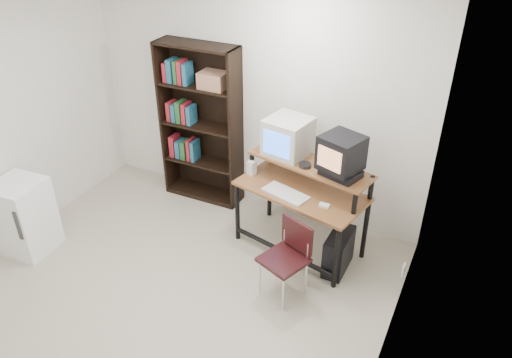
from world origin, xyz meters
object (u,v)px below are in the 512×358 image
at_px(crt_tv, 341,153).
at_px(pc_tower, 338,252).
at_px(computer_desk, 303,192).
at_px(school_chair, 289,252).
at_px(crt_monitor, 288,137).
at_px(mini_fridge, 24,217).
at_px(bookshelf, 202,123).

relative_size(crt_tv, pc_tower, 1.01).
relative_size(computer_desk, crt_tv, 3.12).
height_order(pc_tower, school_chair, school_chair).
bearing_deg(crt_tv, pc_tower, -36.44).
bearing_deg(crt_monitor, crt_tv, -6.42).
xyz_separation_m(crt_monitor, mini_fridge, (-2.31, -1.51, -0.76)).
relative_size(computer_desk, bookshelf, 0.74).
height_order(crt_monitor, school_chair, crt_monitor).
bearing_deg(bookshelf, pc_tower, -18.37).
relative_size(pc_tower, mini_fridge, 0.55).
height_order(computer_desk, pc_tower, computer_desk).
height_order(pc_tower, mini_fridge, mini_fridge).
bearing_deg(computer_desk, crt_tv, 16.19).
bearing_deg(mini_fridge, crt_monitor, 29.18).
distance_m(crt_monitor, mini_fridge, 2.86).
distance_m(computer_desk, bookshelf, 1.56).
distance_m(crt_tv, school_chair, 1.05).
bearing_deg(pc_tower, school_chair, -122.32).
height_order(school_chair, bookshelf, bookshelf).
xyz_separation_m(computer_desk, school_chair, (0.14, -0.68, -0.23)).
distance_m(crt_monitor, crt_tv, 0.65).
height_order(bookshelf, mini_fridge, bookshelf).
relative_size(crt_monitor, pc_tower, 1.07).
bearing_deg(bookshelf, crt_monitor, -12.49).
bearing_deg(bookshelf, computer_desk, -18.08).
xyz_separation_m(crt_tv, bookshelf, (-1.81, 0.43, -0.24)).
height_order(school_chair, mini_fridge, mini_fridge).
distance_m(computer_desk, crt_tv, 0.63).
xyz_separation_m(crt_monitor, bookshelf, (-1.20, 0.25, -0.19)).
height_order(crt_tv, bookshelf, bookshelf).
height_order(crt_tv, school_chair, crt_tv).
bearing_deg(mini_fridge, computer_desk, 22.82).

